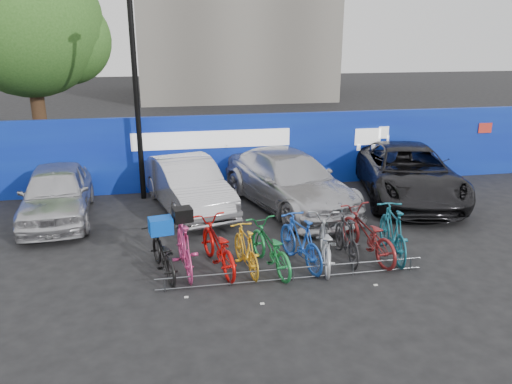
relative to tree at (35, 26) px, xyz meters
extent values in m
plane|color=black|center=(6.77, -10.06, -5.07)|extent=(100.00, 100.00, 0.00)
cube|color=#0B1C97|center=(6.77, -4.06, -3.87)|extent=(22.00, 0.15, 2.40)
cube|color=white|center=(5.77, -4.16, -3.42)|extent=(5.00, 0.02, 0.55)
cube|color=white|center=(10.97, -4.16, -3.52)|extent=(1.20, 0.02, 0.90)
cube|color=red|center=(15.27, -4.16, -3.37)|extent=(0.50, 0.02, 0.35)
cylinder|color=#382314|center=(-0.23, -0.06, -3.07)|extent=(0.50, 0.50, 4.00)
sphere|color=#2A571B|center=(-0.23, -0.06, 0.13)|extent=(5.20, 5.20, 5.20)
sphere|color=#2A571B|center=(0.97, 0.24, -0.47)|extent=(3.20, 3.20, 3.20)
cylinder|color=black|center=(3.57, -4.66, -2.07)|extent=(0.16, 0.16, 6.00)
cylinder|color=#595B60|center=(6.77, -10.66, -4.79)|extent=(5.60, 0.03, 0.03)
cylinder|color=#595B60|center=(6.77, -10.66, -5.02)|extent=(5.60, 0.03, 0.03)
cylinder|color=#595B60|center=(4.17, -10.66, -4.93)|extent=(0.03, 0.03, 0.28)
cylinder|color=#595B60|center=(5.47, -10.66, -4.93)|extent=(0.03, 0.03, 0.28)
cylinder|color=#595B60|center=(6.77, -10.66, -4.93)|extent=(0.03, 0.03, 0.28)
cylinder|color=#595B60|center=(8.07, -10.66, -4.93)|extent=(0.03, 0.03, 0.28)
cylinder|color=#595B60|center=(9.37, -10.66, -4.93)|extent=(0.03, 0.03, 0.28)
imported|color=#BBBBC0|center=(1.36, -6.02, -4.33)|extent=(2.08, 4.45, 1.47)
imported|color=#B7B6BB|center=(4.88, -5.88, -4.34)|extent=(2.62, 4.68, 1.46)
imported|color=#B5B5BA|center=(7.78, -6.16, -4.28)|extent=(3.70, 5.82, 1.57)
imported|color=black|center=(11.54, -5.99, -4.28)|extent=(3.84, 6.14, 1.58)
imported|color=black|center=(4.15, -9.88, -4.61)|extent=(1.03, 1.86, 0.93)
imported|color=#CB3776|center=(4.61, -9.84, -4.49)|extent=(0.75, 1.97, 1.15)
imported|color=#BF0C09|center=(5.31, -9.84, -4.53)|extent=(1.15, 2.16, 1.08)
imported|color=gold|center=(5.90, -10.03, -4.57)|extent=(0.71, 1.71, 1.00)
imported|color=#1B7E3B|center=(6.41, -10.07, -4.56)|extent=(1.09, 2.05, 1.02)
imported|color=blue|center=(7.10, -9.98, -4.50)|extent=(0.97, 1.97, 1.14)
imported|color=#A5A9AD|center=(7.63, -10.04, -4.54)|extent=(1.13, 2.10, 1.05)
imported|color=#252427|center=(8.21, -9.86, -4.56)|extent=(0.56, 1.72, 1.02)
imported|color=maroon|center=(8.69, -9.85, -4.51)|extent=(1.15, 2.22, 1.11)
imported|color=#165E71|center=(9.27, -9.92, -4.47)|extent=(0.86, 2.07, 1.20)
cube|color=#0743BE|center=(4.15, -9.88, -3.97)|extent=(0.53, 0.44, 0.34)
cube|color=black|center=(4.61, -9.84, -3.77)|extent=(0.44, 0.41, 0.28)
camera|label=1|loc=(4.38, -19.60, -0.17)|focal=35.00mm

